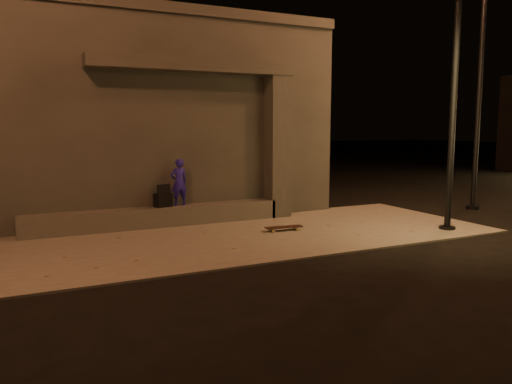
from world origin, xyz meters
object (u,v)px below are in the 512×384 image
column (277,147)px  skateboarder (179,182)px  street_lamp_0 (457,33)px  skateboard (284,227)px  backpack (163,199)px

column → skateboarder: 2.76m
column → street_lamp_0: size_ratio=0.46×
skateboard → street_lamp_0: (3.47, -1.45, 4.26)m
column → skateboard: (-0.77, -1.76, -1.72)m
column → backpack: 3.26m
column → backpack: column is taller
backpack → skateboard: (2.28, -1.76, -0.56)m
column → backpack: size_ratio=6.58×
backpack → street_lamp_0: 7.56m
column → backpack: bearing=-180.0°
street_lamp_0 → skateboarder: bearing=149.1°
skateboarder → street_lamp_0: street_lamp_0 is taller
column → skateboard: size_ratio=4.06×
skateboard → street_lamp_0: bearing=-16.4°
backpack → street_lamp_0: size_ratio=0.07×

